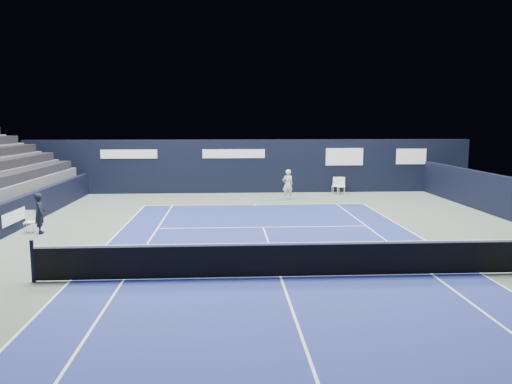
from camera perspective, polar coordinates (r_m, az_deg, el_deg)
ground at (r=15.34m, az=2.02°, el=-7.47°), size 48.00×48.00×0.00m
court_surface at (r=13.43m, az=2.83°, el=-9.71°), size 10.97×23.77×0.01m
folding_chair_back_a at (r=29.31m, az=9.17°, el=1.07°), size 0.55×0.57×0.95m
folding_chair_back_b at (r=29.03m, az=9.70°, el=0.85°), size 0.51×0.50×0.99m
line_judge_chair at (r=20.52m, az=-24.43°, el=-2.91°), size 0.40×0.38×0.82m
line_judge at (r=20.06m, az=-23.46°, el=-2.25°), size 0.53×0.64×1.51m
court_markings at (r=13.43m, az=2.83°, el=-9.68°), size 11.03×23.83×0.00m
tennis_net at (r=13.29m, az=2.85°, el=-7.63°), size 12.90×0.10×1.10m
back_sponsor_wall at (r=29.37m, az=-0.60°, el=2.99°), size 26.00×0.63×3.10m
side_barrier_left at (r=20.67m, az=-26.39°, el=-2.58°), size 0.33×22.00×1.20m
tennis_player at (r=26.66m, az=3.64°, el=0.86°), size 0.66×0.87×1.61m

